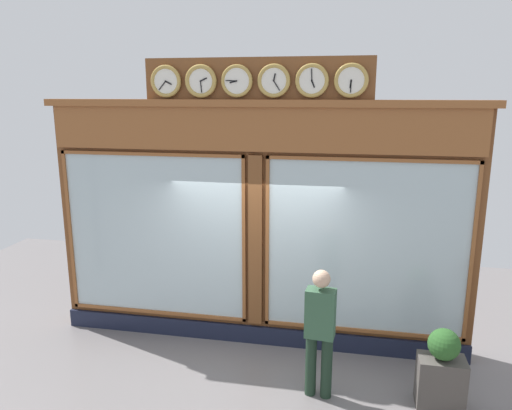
{
  "coord_description": "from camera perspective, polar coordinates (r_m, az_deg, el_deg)",
  "views": [
    {
      "loc": [
        -1.31,
        6.7,
        3.77
      ],
      "look_at": [
        0.0,
        0.0,
        2.18
      ],
      "focal_mm": 34.01,
      "sensor_mm": 36.0,
      "label": 1
    }
  ],
  "objects": [
    {
      "name": "planter_box",
      "position": [
        6.69,
        20.87,
        -18.91
      ],
      "size": [
        0.56,
        0.36,
        0.64
      ],
      "primitive_type": "cube",
      "color": "#4C4742",
      "rests_on": "ground_plane"
    },
    {
      "name": "planter_shrub",
      "position": [
        6.44,
        21.25,
        -15.03
      ],
      "size": [
        0.38,
        0.38,
        0.38
      ],
      "primitive_type": "sphere",
      "color": "#285623",
      "rests_on": "planter_box"
    },
    {
      "name": "pedestrian",
      "position": [
        6.22,
        7.52,
        -14.17
      ],
      "size": [
        0.38,
        0.26,
        1.69
      ],
      "color": "#1C2F21",
      "rests_on": "ground_plane"
    },
    {
      "name": "shop_facade",
      "position": [
        7.19,
        0.19,
        -2.03
      ],
      "size": [
        6.34,
        0.42,
        4.24
      ],
      "color": "brown",
      "rests_on": "ground_plane"
    }
  ]
}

